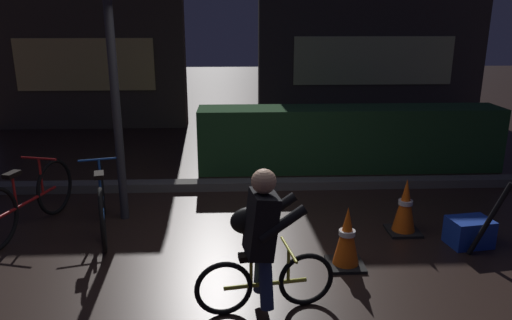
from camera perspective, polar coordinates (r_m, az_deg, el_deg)
name	(u,v)px	position (r m, az deg, el deg)	size (l,w,h in m)	color
ground_plane	(239,263)	(4.99, -2.04, -11.97)	(40.00, 40.00, 0.00)	black
sidewalk_curb	(237,185)	(6.99, -2.21, -2.92)	(12.00, 0.24, 0.12)	#56544F
hedge_row	(349,138)	(7.93, 10.85, 2.51)	(4.80, 0.70, 1.01)	#214723
storefront_left	(85,31)	(11.35, -19.40, 14.13)	(4.19, 0.54, 4.21)	#42382D
storefront_right	(374,13)	(12.03, 13.64, 16.43)	(5.32, 0.54, 4.95)	#383330
street_post	(117,115)	(5.86, -16.03, 5.11)	(0.10, 0.10, 2.57)	#2D2D33
parked_bike_left_mid	(27,201)	(6.14, -25.26, -4.37)	(0.54, 1.69, 0.80)	black
parked_bike_center_left	(102,201)	(5.82, -17.63, -4.64)	(0.54, 1.66, 0.79)	black
traffic_cone_near	(347,238)	(4.89, 10.61, -8.98)	(0.36, 0.36, 0.62)	black
traffic_cone_far	(405,207)	(5.76, 17.10, -5.29)	(0.36, 0.36, 0.65)	black
blue_crate	(469,232)	(5.76, 23.75, -7.74)	(0.44, 0.32, 0.30)	#193DB7
cyclist	(262,241)	(4.00, 0.71, -9.43)	(1.18, 0.50, 1.25)	black
closed_umbrella	(490,219)	(5.49, 25.74, -6.29)	(0.05, 0.05, 0.85)	black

